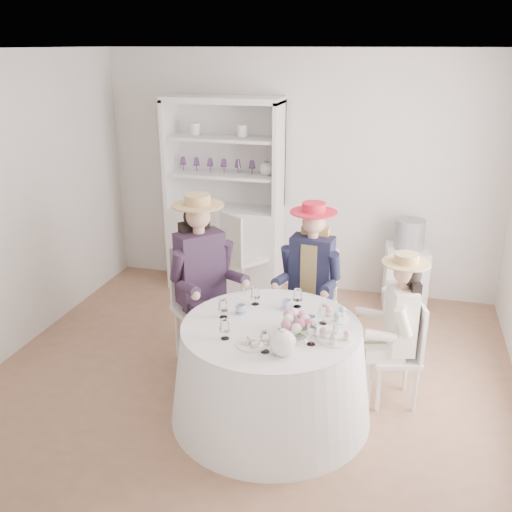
# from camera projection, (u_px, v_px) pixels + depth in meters

# --- Properties ---
(ground) EXTENTS (4.50, 4.50, 0.00)m
(ground) POSITION_uv_depth(u_px,v_px,m) (253.00, 370.00, 5.09)
(ground) COLOR #865D43
(ground) RESTS_ON ground
(ceiling) EXTENTS (4.50, 4.50, 0.00)m
(ceiling) POSITION_uv_depth(u_px,v_px,m) (252.00, 48.00, 4.14)
(ceiling) COLOR white
(ceiling) RESTS_ON wall_back
(wall_back) EXTENTS (4.50, 0.00, 4.50)m
(wall_back) POSITION_uv_depth(u_px,v_px,m) (299.00, 174.00, 6.43)
(wall_back) COLOR silver
(wall_back) RESTS_ON ground
(wall_front) EXTENTS (4.50, 0.00, 4.50)m
(wall_front) POSITION_uv_depth(u_px,v_px,m) (146.00, 343.00, 2.81)
(wall_front) COLOR silver
(wall_front) RESTS_ON ground
(wall_left) EXTENTS (0.00, 4.50, 4.50)m
(wall_left) POSITION_uv_depth(u_px,v_px,m) (13.00, 206.00, 5.16)
(wall_left) COLOR silver
(wall_left) RESTS_ON ground
(tea_table) EXTENTS (1.55, 1.55, 0.77)m
(tea_table) POSITION_uv_depth(u_px,v_px,m) (271.00, 371.00, 4.36)
(tea_table) COLOR white
(tea_table) RESTS_ON ground
(hutch) EXTENTS (1.36, 0.63, 2.20)m
(hutch) POSITION_uv_depth(u_px,v_px,m) (226.00, 223.00, 6.61)
(hutch) COLOR silver
(hutch) RESTS_ON ground
(side_table) EXTENTS (0.49, 0.49, 0.69)m
(side_table) POSITION_uv_depth(u_px,v_px,m) (405.00, 278.00, 6.19)
(side_table) COLOR silver
(side_table) RESTS_ON ground
(hatbox) EXTENTS (0.39, 0.39, 0.31)m
(hatbox) POSITION_uv_depth(u_px,v_px,m) (410.00, 234.00, 6.02)
(hatbox) COLOR black
(hatbox) RESTS_ON side_table
(guest_left) EXTENTS (0.66, 0.66, 1.56)m
(guest_left) POSITION_uv_depth(u_px,v_px,m) (202.00, 272.00, 4.94)
(guest_left) COLOR silver
(guest_left) RESTS_ON ground
(guest_mid) EXTENTS (0.54, 0.56, 1.46)m
(guest_mid) POSITION_uv_depth(u_px,v_px,m) (311.00, 272.00, 5.07)
(guest_mid) COLOR silver
(guest_mid) RESTS_ON ground
(guest_right) EXTENTS (0.52, 0.48, 1.27)m
(guest_right) POSITION_uv_depth(u_px,v_px,m) (398.00, 321.00, 4.41)
(guest_right) COLOR silver
(guest_right) RESTS_ON ground
(spare_chair) EXTENTS (0.59, 0.59, 1.02)m
(spare_chair) POSITION_uv_depth(u_px,v_px,m) (240.00, 253.00, 6.32)
(spare_chair) COLOR silver
(spare_chair) RESTS_ON ground
(teacup_a) EXTENTS (0.11, 0.11, 0.06)m
(teacup_a) POSITION_uv_depth(u_px,v_px,m) (241.00, 310.00, 4.40)
(teacup_a) COLOR white
(teacup_a) RESTS_ON tea_table
(teacup_b) EXTENTS (0.10, 0.10, 0.07)m
(teacup_b) POSITION_uv_depth(u_px,v_px,m) (287.00, 305.00, 4.46)
(teacup_b) COLOR white
(teacup_b) RESTS_ON tea_table
(teacup_c) EXTENTS (0.09, 0.09, 0.07)m
(teacup_c) POSITION_uv_depth(u_px,v_px,m) (311.00, 322.00, 4.21)
(teacup_c) COLOR white
(teacup_c) RESTS_ON tea_table
(flower_bowl) EXTENTS (0.27, 0.27, 0.05)m
(flower_bowl) POSITION_uv_depth(u_px,v_px,m) (295.00, 329.00, 4.11)
(flower_bowl) COLOR white
(flower_bowl) RESTS_ON tea_table
(flower_arrangement) EXTENTS (0.20, 0.20, 0.07)m
(flower_arrangement) POSITION_uv_depth(u_px,v_px,m) (297.00, 321.00, 4.08)
(flower_arrangement) COLOR #CE6783
(flower_arrangement) RESTS_ON tea_table
(table_teapot) EXTENTS (0.26, 0.18, 0.19)m
(table_teapot) POSITION_uv_depth(u_px,v_px,m) (283.00, 343.00, 3.81)
(table_teapot) COLOR white
(table_teapot) RESTS_ON tea_table
(sandwich_plate) EXTENTS (0.23, 0.23, 0.05)m
(sandwich_plate) POSITION_uv_depth(u_px,v_px,m) (253.00, 343.00, 3.95)
(sandwich_plate) COLOR white
(sandwich_plate) RESTS_ON tea_table
(cupcake_stand) EXTENTS (0.25, 0.25, 0.24)m
(cupcake_stand) POSITION_uv_depth(u_px,v_px,m) (335.00, 329.00, 3.99)
(cupcake_stand) COLOR white
(cupcake_stand) RESTS_ON tea_table
(stemware_set) EXTENTS (0.83, 0.83, 0.15)m
(stemware_set) POSITION_uv_depth(u_px,v_px,m) (271.00, 316.00, 4.20)
(stemware_set) COLOR white
(stemware_set) RESTS_ON tea_table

